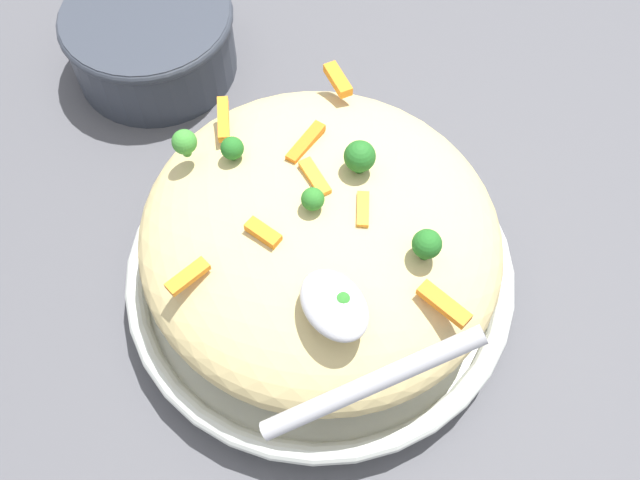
% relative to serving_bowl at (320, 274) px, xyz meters
% --- Properties ---
extents(ground_plane, '(2.40, 2.40, 0.00)m').
position_rel_serving_bowl_xyz_m(ground_plane, '(0.00, 0.00, -0.02)').
color(ground_plane, '#4C4C51').
extents(serving_bowl, '(0.32, 0.32, 0.04)m').
position_rel_serving_bowl_xyz_m(serving_bowl, '(0.00, 0.00, 0.00)').
color(serving_bowl, silver).
rests_on(serving_bowl, ground_plane).
extents(pasta_mound, '(0.29, 0.28, 0.09)m').
position_rel_serving_bowl_xyz_m(pasta_mound, '(0.00, 0.00, 0.06)').
color(pasta_mound, '#D1BA7A').
rests_on(pasta_mound, serving_bowl).
extents(carrot_piece_0, '(0.03, 0.04, 0.01)m').
position_rel_serving_bowl_xyz_m(carrot_piece_0, '(-0.05, 0.02, 0.11)').
color(carrot_piece_0, orange).
rests_on(carrot_piece_0, pasta_mound).
extents(carrot_piece_1, '(0.02, 0.03, 0.01)m').
position_rel_serving_bowl_xyz_m(carrot_piece_1, '(0.00, -0.11, 0.10)').
color(carrot_piece_1, orange).
rests_on(carrot_piece_1, pasta_mound).
extents(carrot_piece_2, '(0.03, 0.02, 0.01)m').
position_rel_serving_bowl_xyz_m(carrot_piece_2, '(0.02, 0.02, 0.11)').
color(carrot_piece_2, orange).
rests_on(carrot_piece_2, pasta_mound).
extents(carrot_piece_3, '(0.03, 0.01, 0.01)m').
position_rel_serving_bowl_xyz_m(carrot_piece_3, '(-0.02, 0.01, 0.11)').
color(carrot_piece_3, orange).
rests_on(carrot_piece_3, pasta_mound).
extents(carrot_piece_4, '(0.03, 0.02, 0.01)m').
position_rel_serving_bowl_xyz_m(carrot_piece_4, '(-0.00, -0.05, 0.11)').
color(carrot_piece_4, orange).
rests_on(carrot_piece_4, pasta_mound).
extents(carrot_piece_5, '(0.04, 0.02, 0.01)m').
position_rel_serving_bowl_xyz_m(carrot_piece_5, '(0.11, 0.03, 0.10)').
color(carrot_piece_5, orange).
rests_on(carrot_piece_5, pasta_mound).
extents(carrot_piece_6, '(0.03, 0.01, 0.01)m').
position_rel_serving_bowl_xyz_m(carrot_piece_6, '(-0.10, 0.08, 0.11)').
color(carrot_piece_6, orange).
rests_on(carrot_piece_6, pasta_mound).
extents(carrot_piece_7, '(0.04, 0.03, 0.01)m').
position_rel_serving_bowl_xyz_m(carrot_piece_7, '(-0.11, -0.02, 0.10)').
color(carrot_piece_7, orange).
rests_on(carrot_piece_7, pasta_mound).
extents(broccoli_floret_0, '(0.02, 0.02, 0.02)m').
position_rel_serving_bowl_xyz_m(broccoli_floret_0, '(-0.10, -0.06, 0.12)').
color(broccoli_floret_0, '#377928').
rests_on(broccoli_floret_0, pasta_mound).
extents(broccoli_floret_1, '(0.02, 0.02, 0.02)m').
position_rel_serving_bowl_xyz_m(broccoli_floret_1, '(-0.07, -0.03, 0.11)').
color(broccoli_floret_1, '#205B1C').
rests_on(broccoli_floret_1, pasta_mound).
extents(broccoli_floret_2, '(0.02, 0.02, 0.03)m').
position_rel_serving_bowl_xyz_m(broccoli_floret_2, '(-0.01, 0.04, 0.12)').
color(broccoli_floret_2, '#205B1C').
rests_on(broccoli_floret_2, pasta_mound).
extents(broccoli_floret_3, '(0.02, 0.02, 0.02)m').
position_rel_serving_bowl_xyz_m(broccoli_floret_3, '(0.08, -0.03, 0.12)').
color(broccoli_floret_3, '#296820').
rests_on(broccoli_floret_3, pasta_mound).
extents(broccoli_floret_4, '(0.02, 0.02, 0.03)m').
position_rel_serving_bowl_xyz_m(broccoli_floret_4, '(0.07, 0.04, 0.12)').
color(broccoli_floret_4, '#205B1C').
rests_on(broccoli_floret_4, pasta_mound).
extents(broccoli_floret_5, '(0.02, 0.02, 0.02)m').
position_rel_serving_bowl_xyz_m(broccoli_floret_5, '(-0.00, -0.01, 0.12)').
color(broccoli_floret_5, '#296820').
rests_on(broccoli_floret_5, pasta_mound).
extents(serving_spoon, '(0.11, 0.13, 0.07)m').
position_rel_serving_bowl_xyz_m(serving_spoon, '(0.10, -0.04, 0.13)').
color(serving_spoon, '#B7B7BC').
rests_on(serving_spoon, pasta_mound).
extents(companion_bowl, '(0.17, 0.17, 0.07)m').
position_rel_serving_bowl_xyz_m(companion_bowl, '(-0.31, -0.01, 0.02)').
color(companion_bowl, '#333842').
rests_on(companion_bowl, ground_plane).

